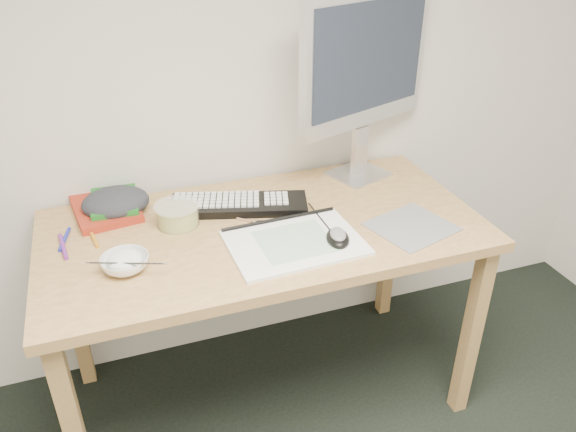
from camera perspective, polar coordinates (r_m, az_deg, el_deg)
name	(u,v)px	position (r m, az deg, el deg)	size (l,w,h in m)	color
desk	(264,247)	(1.85, -2.41, -3.16)	(1.40, 0.70, 0.75)	tan
mousepad	(412,227)	(1.84, 12.44, -1.06)	(0.24, 0.22, 0.00)	gray
sketchpad	(295,243)	(1.70, 0.70, -2.74)	(0.40, 0.28, 0.01)	white
keyboard	(239,205)	(1.90, -5.02, 1.14)	(0.46, 0.15, 0.03)	black
monitor	(365,65)	(2.01, 7.88, 14.98)	(0.55, 0.24, 0.67)	silver
mouse	(338,235)	(1.70, 5.09, -1.91)	(0.07, 0.11, 0.04)	black
rice_bowl	(125,263)	(1.65, -16.21, -4.64)	(0.13, 0.13, 0.04)	white
chopsticks	(126,263)	(1.61, -16.10, -4.65)	(0.02, 0.02, 0.21)	silver
fruit_tub	(178,215)	(1.83, -11.15, 0.13)	(0.15, 0.15, 0.07)	#D8CC4C
book_red	(106,208)	(1.97, -18.05, 0.74)	(0.20, 0.26, 0.03)	maroon
book_green	(114,201)	(1.96, -17.23, 1.43)	(0.15, 0.20, 0.02)	#18611B
cloth_lump	(116,203)	(1.94, -17.11, 1.31)	(0.18, 0.15, 0.08)	#222629
pencil_pink	(263,210)	(1.89, -2.56, 0.66)	(0.01, 0.01, 0.20)	pink
pencil_tan	(261,223)	(1.81, -2.81, -0.76)	(0.01, 0.01, 0.17)	#A57957
pencil_black	(277,220)	(1.83, -1.14, -0.44)	(0.01, 0.01, 0.17)	black
marker_blue	(65,239)	(1.85, -21.75, -2.20)	(0.01, 0.01, 0.13)	#1D279E
marker_orange	(93,238)	(1.83, -19.17, -2.09)	(0.01, 0.01, 0.12)	orange
marker_purple	(63,246)	(1.82, -21.88, -2.89)	(0.01, 0.01, 0.14)	#6F2484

